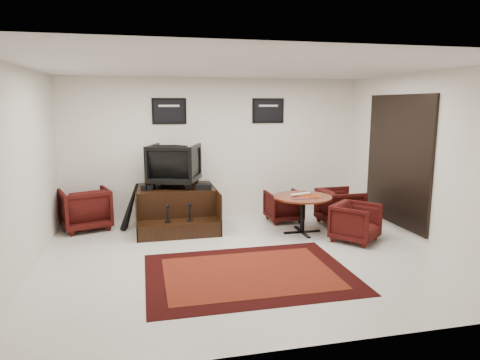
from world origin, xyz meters
name	(u,v)px	position (x,y,z in m)	size (l,w,h in m)	color
ground	(244,257)	(0.00, 0.00, 0.00)	(6.00, 6.00, 0.00)	silver
room_shell	(269,138)	(0.41, 0.12, 1.79)	(6.02, 5.02, 2.81)	silver
area_rug	(249,273)	(-0.08, -0.65, 0.01)	(2.77, 2.08, 0.01)	black
shine_podium	(176,208)	(-0.86, 1.90, 0.34)	(1.45, 1.50, 0.75)	black
shine_chair	(174,163)	(-0.86, 2.05, 1.20)	(0.87, 0.82, 0.90)	black
shoes_pair	(148,187)	(-1.36, 1.82, 0.80)	(0.27, 0.31, 0.10)	black
polish_kit	(204,187)	(-0.37, 1.60, 0.80)	(0.28, 0.20, 0.10)	black
umbrella_black	(129,207)	(-1.70, 1.82, 0.45)	(0.33, 0.12, 0.89)	black
umbrella_hooked	(131,205)	(-1.68, 1.97, 0.44)	(0.32, 0.12, 0.87)	black
armchair_side	(85,207)	(-2.51, 2.10, 0.42)	(0.82, 0.77, 0.85)	black
meeting_table	(303,201)	(1.31, 0.98, 0.59)	(1.03, 1.03, 0.67)	#4A160A
table_chair_back	(283,204)	(1.24, 1.81, 0.33)	(0.65, 0.61, 0.67)	black
table_chair_window	(340,205)	(2.22, 1.34, 0.38)	(0.74, 0.69, 0.76)	black
table_chair_corner	(356,221)	(2.02, 0.33, 0.35)	(0.69, 0.65, 0.71)	black
paper_roll	(301,194)	(1.30, 1.05, 0.70)	(0.05, 0.05, 0.42)	silver
table_clutter	(307,196)	(1.37, 0.93, 0.68)	(0.55, 0.39, 0.01)	orange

